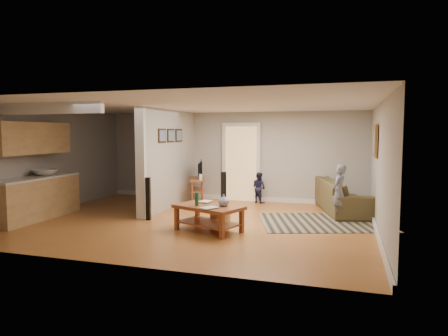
{
  "coord_description": "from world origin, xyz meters",
  "views": [
    {
      "loc": [
        3.14,
        -7.95,
        1.91
      ],
      "look_at": [
        0.42,
        0.9,
        1.1
      ],
      "focal_mm": 32.0,
      "sensor_mm": 36.0,
      "label": 1
    }
  ],
  "objects": [
    {
      "name": "ground",
      "position": [
        0.0,
        0.0,
        0.0
      ],
      "size": [
        7.5,
        7.5,
        0.0
      ],
      "primitive_type": "plane",
      "color": "#995B26",
      "rests_on": "ground"
    },
    {
      "name": "area_rug",
      "position": [
        2.7,
        0.73,
        0.01
      ],
      "size": [
        3.08,
        2.62,
        0.01
      ],
      "primitive_type": "cube",
      "rotation": [
        0.0,
        0.0,
        0.31
      ],
      "color": "black",
      "rests_on": "ground"
    },
    {
      "name": "sofa",
      "position": [
        3.09,
        2.2,
        0.0
      ],
      "size": [
        1.68,
        2.81,
        0.77
      ],
      "primitive_type": "imported",
      "rotation": [
        0.0,
        0.0,
        1.83
      ],
      "color": "#494124",
      "rests_on": "ground"
    },
    {
      "name": "speaker_right",
      "position": [
        0.25,
        1.4,
        0.48
      ],
      "size": [
        0.13,
        0.13,
        0.96
      ],
      "primitive_type": "cube",
      "rotation": [
        0.0,
        0.0,
        -0.4
      ],
      "color": "black",
      "rests_on": "ground"
    },
    {
      "name": "toddler",
      "position": [
        0.87,
        2.7,
        0.0
      ],
      "size": [
        0.52,
        0.49,
        0.84
      ],
      "primitive_type": "imported",
      "rotation": [
        0.0,
        0.0,
        2.59
      ],
      "color": "#1C1C3A",
      "rests_on": "ground"
    },
    {
      "name": "speaker_left",
      "position": [
        -1.0,
        -0.16,
        0.47
      ],
      "size": [
        0.11,
        0.11,
        0.95
      ],
      "primitive_type": "cube",
      "rotation": [
        0.0,
        0.0,
        0.14
      ],
      "color": "black",
      "rests_on": "ground"
    },
    {
      "name": "room_shell",
      "position": [
        -1.07,
        0.43,
        1.46
      ],
      "size": [
        7.54,
        6.02,
        2.52
      ],
      "color": "#AEACA7",
      "rests_on": "ground"
    },
    {
      "name": "tv_console",
      "position": [
        -0.74,
        2.2,
        0.62
      ],
      "size": [
        0.77,
        1.15,
        0.93
      ],
      "rotation": [
        0.0,
        0.0,
        0.37
      ],
      "color": "brown",
      "rests_on": "ground"
    },
    {
      "name": "toy_basket",
      "position": [
        0.67,
        -0.19,
        0.16
      ],
      "size": [
        0.43,
        0.43,
        0.38
      ],
      "color": "olive",
      "rests_on": "ground"
    },
    {
      "name": "coffee_table",
      "position": [
        0.62,
        -0.71,
        0.4
      ],
      "size": [
        1.49,
        1.18,
        0.77
      ],
      "rotation": [
        0.0,
        0.0,
        -0.37
      ],
      "color": "brown",
      "rests_on": "ground"
    },
    {
      "name": "child",
      "position": [
        3.0,
        0.95,
        0.0
      ],
      "size": [
        0.42,
        0.52,
        1.24
      ],
      "primitive_type": "imported",
      "rotation": [
        0.0,
        0.0,
        -1.88
      ],
      "color": "slate",
      "rests_on": "ground"
    }
  ]
}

